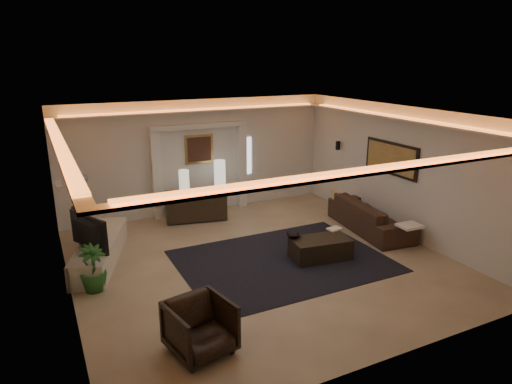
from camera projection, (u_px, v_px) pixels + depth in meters
name	position (u px, v px, depth m)	size (l,w,h in m)	color
floor	(260.00, 261.00, 9.07)	(7.00, 7.00, 0.00)	tan
ceiling	(261.00, 115.00, 8.24)	(7.00, 7.00, 0.00)	white
wall_back	(199.00, 157.00, 11.67)	(7.00, 7.00, 0.00)	silver
wall_front	(387.00, 263.00, 5.65)	(7.00, 7.00, 0.00)	silver
wall_left	(62.00, 219.00, 7.17)	(7.00, 7.00, 0.00)	silver
wall_right	(401.00, 172.00, 10.14)	(7.00, 7.00, 0.00)	silver
cove_soffit	(261.00, 130.00, 8.32)	(7.00, 7.00, 0.04)	silver
daylight_slit	(247.00, 156.00, 12.25)	(0.25, 0.03, 1.00)	white
area_rug	(283.00, 261.00, 9.06)	(4.00, 3.00, 0.01)	black
pilaster_left	(157.00, 176.00, 11.19)	(0.22, 0.20, 2.20)	silver
pilaster_right	(242.00, 166.00, 12.17)	(0.22, 0.20, 2.20)	silver
alcove_header	(199.00, 126.00, 11.35)	(2.52, 0.20, 0.12)	silver
painting_frame	(199.00, 149.00, 11.58)	(0.74, 0.04, 0.74)	tan
painting_canvas	(200.00, 149.00, 11.56)	(0.62, 0.02, 0.62)	#4C2D1E
art_panel_frame	(391.00, 158.00, 10.31)	(0.04, 1.64, 0.74)	black
art_panel_gold	(390.00, 158.00, 10.30)	(0.02, 1.50, 0.62)	tan
wall_sconce	(338.00, 145.00, 11.91)	(0.12, 0.12, 0.22)	black
wall_niche	(59.00, 185.00, 8.35)	(0.10, 0.55, 0.04)	silver
console	(196.00, 205.00, 11.20)	(1.47, 0.46, 0.73)	black
lamp_left	(184.00, 179.00, 10.89)	(0.25, 0.25, 0.55)	beige
lamp_right	(220.00, 173.00, 11.51)	(0.29, 0.29, 0.64)	silver
media_ledge	(101.00, 250.00, 9.01)	(0.63, 2.53, 0.48)	beige
tv	(83.00, 234.00, 8.36)	(0.15, 1.13, 0.65)	black
figurine	(76.00, 217.00, 9.65)	(0.16, 0.16, 0.42)	#311E18
ginger_jar	(77.00, 177.00, 8.06)	(0.37, 0.37, 0.38)	slate
plant	(93.00, 268.00, 7.82)	(0.46, 0.46, 0.83)	#21571F
sofa	(370.00, 216.00, 10.61)	(0.94, 2.40, 0.70)	#523618
throw_blanket	(410.00, 226.00, 9.42)	(0.47, 0.38, 0.05)	beige
throw_pillow	(336.00, 197.00, 11.34)	(0.11, 0.36, 0.36)	tan
coffee_table	(320.00, 249.00, 9.14)	(1.17, 0.64, 0.44)	black
bowl	(293.00, 236.00, 9.16)	(0.30, 0.30, 0.07)	black
magazine	(334.00, 229.00, 9.56)	(0.29, 0.21, 0.03)	#FDEFC0
armchair	(200.00, 328.00, 6.18)	(0.80, 0.83, 0.75)	#2D2417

